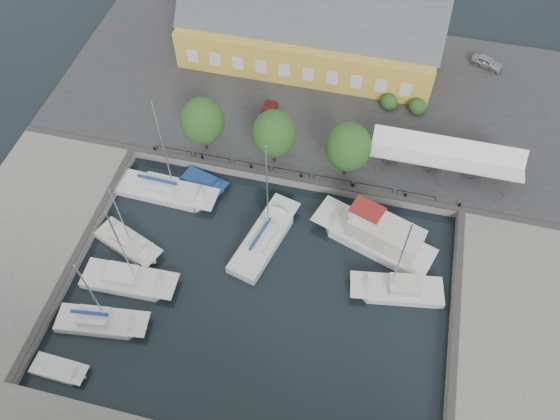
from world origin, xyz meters
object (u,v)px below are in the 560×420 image
Objects in this scene: east_boat_b at (399,290)px; west_boat_d at (101,322)px; warehouse at (304,30)px; west_boat_c at (128,281)px; car_red at (268,115)px; tent_canopy at (447,153)px; launch_sw at (59,370)px; trawler at (378,237)px; west_boat_a at (166,192)px; car_silver at (487,62)px; center_sailboat at (264,240)px; launch_nw at (204,182)px; west_boat_b at (128,243)px.

east_boat_b reaches higher than west_boat_d.
west_boat_c is at bearing -105.17° from warehouse.
warehouse reaches higher than car_red.
tent_canopy is 38.31m from launch_sw.
trawler is at bearing 119.28° from east_boat_b.
tent_canopy is at bearing 40.46° from west_boat_d.
car_silver is at bearing 40.32° from west_boat_a.
west_boat_a is 9.85m from west_boat_c.
center_sailboat is at bearing 44.28° from west_boat_d.
car_red is at bearing 72.57° from west_boat_d.
east_boat_b reaches higher than launch_nw.
west_boat_c is at bearing -147.31° from center_sailboat.
west_boat_a is at bearing 78.21° from west_boat_b.
warehouse is 8.06× the size of car_silver.
west_boat_d reaches higher than car_red.
west_boat_d is at bearing -83.72° from west_boat_b.
launch_nw is (2.95, 11.96, -0.17)m from west_boat_c.
tent_canopy is at bearing 35.46° from west_boat_c.
center_sailboat is (-14.85, -11.31, -3.32)m from tent_canopy.
west_boat_b is 0.89× the size of west_boat_d.
car_red is 22.72m from east_boat_b.
car_silver is 0.28× the size of center_sailboat.
trawler reaches higher than car_silver.
car_red is at bearing 144.94° from car_silver.
tent_canopy is at bearing 61.68° from trawler.
west_boat_a is (-23.03, 5.32, 0.01)m from east_boat_b.
west_boat_c reaches higher than east_boat_b.
warehouse is 2.44× the size of trawler.
warehouse is 25.94m from trawler.
launch_sw is at bearing -104.53° from west_boat_c.
launch_sw is at bearing -142.28° from trawler.
west_boat_b is 9.51m from launch_nw.
west_boat_b is at bearing -117.37° from car_red.
car_red is at bearing 72.29° from launch_sw.
launch_nw is (4.45, 8.40, -0.17)m from west_boat_b.
west_boat_d is at bearing -139.54° from tent_canopy.
tent_canopy is 1.51× the size of west_boat_b.
launch_nw is (-7.43, 5.30, -0.27)m from center_sailboat.
east_boat_b is at bearing 20.18° from west_boat_d.
launch_sw is (-2.01, -18.37, -0.18)m from west_boat_a.
east_boat_b is at bearing -60.72° from trawler.
east_boat_b is 2.21× the size of launch_nw.
car_silver is at bearing 56.19° from center_sailboat.
warehouse is 2.04× the size of tent_canopy.
tent_canopy reaches higher than launch_sw.
car_red is 0.34× the size of east_boat_b.
west_boat_c reaches higher than warehouse.
launch_nw is at bearing 62.08° from west_boat_b.
center_sailboat is 1.12× the size of west_boat_c.
car_red is at bearing 137.60° from trawler.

